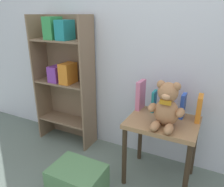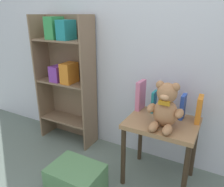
{
  "view_description": "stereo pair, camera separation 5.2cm",
  "coord_description": "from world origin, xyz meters",
  "px_view_note": "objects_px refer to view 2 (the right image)",
  "views": [
    {
      "loc": [
        0.57,
        -0.64,
        1.37
      ],
      "look_at": [
        -0.26,
        1.0,
        0.71
      ],
      "focal_mm": 35.0,
      "sensor_mm": 36.0,
      "label": 1
    },
    {
      "loc": [
        0.61,
        -0.61,
        1.37
      ],
      "look_at": [
        -0.26,
        1.0,
        0.71
      ],
      "focal_mm": 35.0,
      "sensor_mm": 36.0,
      "label": 2
    }
  ],
  "objects_px": {
    "bookshelf_side": "(66,72)",
    "display_table": "(161,132)",
    "book_standing_purple": "(168,101)",
    "teddy_bear": "(165,107)",
    "book_standing_blue": "(183,107)",
    "storage_bin": "(76,179)",
    "book_standing_teal": "(154,101)",
    "book_standing_orange": "(199,109)",
    "book_standing_pink": "(141,95)"
  },
  "relations": [
    {
      "from": "book_standing_pink",
      "to": "book_standing_purple",
      "type": "relative_size",
      "value": 1.09
    },
    {
      "from": "book_standing_orange",
      "to": "storage_bin",
      "type": "bearing_deg",
      "value": -145.6
    },
    {
      "from": "book_standing_pink",
      "to": "book_standing_orange",
      "type": "relative_size",
      "value": 1.25
    },
    {
      "from": "display_table",
      "to": "book_standing_blue",
      "type": "relative_size",
      "value": 2.79
    },
    {
      "from": "book_standing_blue",
      "to": "storage_bin",
      "type": "relative_size",
      "value": 0.49
    },
    {
      "from": "book_standing_pink",
      "to": "storage_bin",
      "type": "xyz_separation_m",
      "value": [
        -0.29,
        -0.6,
        -0.58
      ]
    },
    {
      "from": "book_standing_pink",
      "to": "book_standing_orange",
      "type": "bearing_deg",
      "value": 1.11
    },
    {
      "from": "teddy_bear",
      "to": "book_standing_orange",
      "type": "height_order",
      "value": "teddy_bear"
    },
    {
      "from": "bookshelf_side",
      "to": "display_table",
      "type": "height_order",
      "value": "bookshelf_side"
    },
    {
      "from": "book_standing_teal",
      "to": "book_standing_orange",
      "type": "relative_size",
      "value": 0.89
    },
    {
      "from": "book_standing_teal",
      "to": "display_table",
      "type": "bearing_deg",
      "value": -50.72
    },
    {
      "from": "teddy_bear",
      "to": "book_standing_blue",
      "type": "bearing_deg",
      "value": 67.24
    },
    {
      "from": "display_table",
      "to": "book_standing_purple",
      "type": "bearing_deg",
      "value": 90.0
    },
    {
      "from": "storage_bin",
      "to": "book_standing_teal",
      "type": "bearing_deg",
      "value": 55.16
    },
    {
      "from": "book_standing_pink",
      "to": "book_standing_purple",
      "type": "xyz_separation_m",
      "value": [
        0.25,
        -0.0,
        -0.01
      ]
    },
    {
      "from": "bookshelf_side",
      "to": "book_standing_orange",
      "type": "relative_size",
      "value": 6.57
    },
    {
      "from": "bookshelf_side",
      "to": "book_standing_pink",
      "type": "relative_size",
      "value": 5.26
    },
    {
      "from": "bookshelf_side",
      "to": "book_standing_purple",
      "type": "distance_m",
      "value": 1.13
    },
    {
      "from": "book_standing_purple",
      "to": "storage_bin",
      "type": "bearing_deg",
      "value": -132.53
    },
    {
      "from": "book_standing_orange",
      "to": "storage_bin",
      "type": "distance_m",
      "value": 1.13
    },
    {
      "from": "display_table",
      "to": "book_standing_pink",
      "type": "xyz_separation_m",
      "value": [
        -0.25,
        0.15,
        0.23
      ]
    },
    {
      "from": "bookshelf_side",
      "to": "book_standing_blue",
      "type": "height_order",
      "value": "bookshelf_side"
    },
    {
      "from": "display_table",
      "to": "book_standing_orange",
      "type": "bearing_deg",
      "value": 28.46
    },
    {
      "from": "book_standing_pink",
      "to": "book_standing_orange",
      "type": "distance_m",
      "value": 0.5
    },
    {
      "from": "book_standing_teal",
      "to": "bookshelf_side",
      "type": "bearing_deg",
      "value": 176.43
    },
    {
      "from": "book_standing_teal",
      "to": "book_standing_blue",
      "type": "distance_m",
      "value": 0.25
    },
    {
      "from": "bookshelf_side",
      "to": "teddy_bear",
      "type": "distance_m",
      "value": 1.19
    },
    {
      "from": "book_standing_pink",
      "to": "book_standing_teal",
      "type": "bearing_deg",
      "value": 3.19
    },
    {
      "from": "bookshelf_side",
      "to": "teddy_bear",
      "type": "bearing_deg",
      "value": -13.64
    },
    {
      "from": "teddy_bear",
      "to": "storage_bin",
      "type": "height_order",
      "value": "teddy_bear"
    },
    {
      "from": "book_standing_blue",
      "to": "book_standing_orange",
      "type": "distance_m",
      "value": 0.12
    },
    {
      "from": "book_standing_pink",
      "to": "storage_bin",
      "type": "distance_m",
      "value": 0.89
    },
    {
      "from": "book_standing_purple",
      "to": "book_standing_blue",
      "type": "relative_size",
      "value": 1.17
    },
    {
      "from": "book_standing_purple",
      "to": "storage_bin",
      "type": "height_order",
      "value": "book_standing_purple"
    },
    {
      "from": "book_standing_purple",
      "to": "book_standing_orange",
      "type": "xyz_separation_m",
      "value": [
        0.25,
        -0.01,
        -0.01
      ]
    },
    {
      "from": "bookshelf_side",
      "to": "display_table",
      "type": "relative_size",
      "value": 2.41
    },
    {
      "from": "bookshelf_side",
      "to": "storage_bin",
      "type": "bearing_deg",
      "value": -48.45
    },
    {
      "from": "book_standing_orange",
      "to": "book_standing_purple",
      "type": "bearing_deg",
      "value": 176.11
    },
    {
      "from": "book_standing_teal",
      "to": "book_standing_purple",
      "type": "height_order",
      "value": "book_standing_purple"
    },
    {
      "from": "book_standing_teal",
      "to": "book_standing_pink",
      "type": "bearing_deg",
      "value": 179.99
    },
    {
      "from": "book_standing_orange",
      "to": "bookshelf_side",
      "type": "bearing_deg",
      "value": 175.11
    },
    {
      "from": "book_standing_orange",
      "to": "book_standing_teal",
      "type": "bearing_deg",
      "value": 175.69
    },
    {
      "from": "bookshelf_side",
      "to": "book_standing_pink",
      "type": "bearing_deg",
      "value": -3.37
    },
    {
      "from": "book_standing_purple",
      "to": "book_standing_blue",
      "type": "xyz_separation_m",
      "value": [
        0.12,
        -0.01,
        -0.02
      ]
    },
    {
      "from": "book_standing_teal",
      "to": "book_standing_orange",
      "type": "distance_m",
      "value": 0.37
    },
    {
      "from": "teddy_bear",
      "to": "book_standing_purple",
      "type": "relative_size",
      "value": 1.48
    },
    {
      "from": "book_standing_teal",
      "to": "book_standing_purple",
      "type": "relative_size",
      "value": 0.78
    },
    {
      "from": "book_standing_teal",
      "to": "book_standing_blue",
      "type": "height_order",
      "value": "book_standing_blue"
    },
    {
      "from": "book_standing_purple",
      "to": "book_standing_orange",
      "type": "distance_m",
      "value": 0.25
    },
    {
      "from": "display_table",
      "to": "bookshelf_side",
      "type": "bearing_deg",
      "value": 169.99
    }
  ]
}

